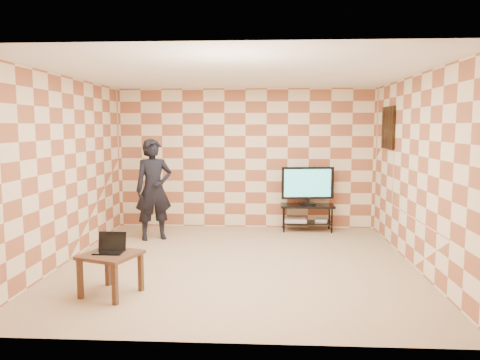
# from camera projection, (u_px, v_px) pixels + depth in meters

# --- Properties ---
(floor) EXTENTS (5.00, 5.00, 0.00)m
(floor) POSITION_uv_depth(u_px,v_px,m) (238.00, 264.00, 6.76)
(floor) COLOR tan
(floor) RESTS_ON ground
(wall_back) EXTENTS (5.00, 0.02, 2.70)m
(wall_back) POSITION_uv_depth(u_px,v_px,m) (245.00, 159.00, 9.09)
(wall_back) COLOR beige
(wall_back) RESTS_ON ground
(wall_front) EXTENTS (5.00, 0.02, 2.70)m
(wall_front) POSITION_uv_depth(u_px,v_px,m) (220.00, 198.00, 4.13)
(wall_front) COLOR beige
(wall_front) RESTS_ON ground
(wall_left) EXTENTS (0.02, 5.00, 2.70)m
(wall_left) POSITION_uv_depth(u_px,v_px,m) (65.00, 170.00, 6.75)
(wall_left) COLOR beige
(wall_left) RESTS_ON ground
(wall_right) EXTENTS (0.02, 5.00, 2.70)m
(wall_right) POSITION_uv_depth(u_px,v_px,m) (418.00, 172.00, 6.47)
(wall_right) COLOR beige
(wall_right) RESTS_ON ground
(ceiling) EXTENTS (5.00, 5.00, 0.02)m
(ceiling) POSITION_uv_depth(u_px,v_px,m) (238.00, 74.00, 6.45)
(ceiling) COLOR white
(ceiling) RESTS_ON wall_back
(wall_art) EXTENTS (0.04, 0.72, 0.72)m
(wall_art) POSITION_uv_depth(u_px,v_px,m) (388.00, 128.00, 7.94)
(wall_art) COLOR black
(wall_art) RESTS_ON wall_right
(tv_stand) EXTENTS (1.01, 0.45, 0.50)m
(tv_stand) POSITION_uv_depth(u_px,v_px,m) (307.00, 212.00, 8.86)
(tv_stand) COLOR black
(tv_stand) RESTS_ON floor
(tv) EXTENTS (0.99, 0.22, 0.72)m
(tv) POSITION_uv_depth(u_px,v_px,m) (308.00, 184.00, 8.80)
(tv) COLOR black
(tv) RESTS_ON tv_stand
(dvd_player) EXTENTS (0.41, 0.30, 0.07)m
(dvd_player) POSITION_uv_depth(u_px,v_px,m) (295.00, 220.00, 8.86)
(dvd_player) COLOR #B0B0B2
(dvd_player) RESTS_ON tv_stand
(game_console) EXTENTS (0.25, 0.20, 0.05)m
(game_console) POSITION_uv_depth(u_px,v_px,m) (321.00, 220.00, 8.88)
(game_console) COLOR silver
(game_console) RESTS_ON tv_stand
(side_table) EXTENTS (0.75, 0.75, 0.50)m
(side_table) POSITION_uv_depth(u_px,v_px,m) (111.00, 261.00, 5.47)
(side_table) COLOR #3E2719
(side_table) RESTS_ON floor
(laptop) EXTENTS (0.34, 0.27, 0.22)m
(laptop) POSITION_uv_depth(u_px,v_px,m) (110.00, 248.00, 5.52)
(laptop) COLOR black
(laptop) RESTS_ON side_table
(person) EXTENTS (0.76, 0.65, 1.76)m
(person) POSITION_uv_depth(u_px,v_px,m) (154.00, 190.00, 8.14)
(person) COLOR black
(person) RESTS_ON floor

